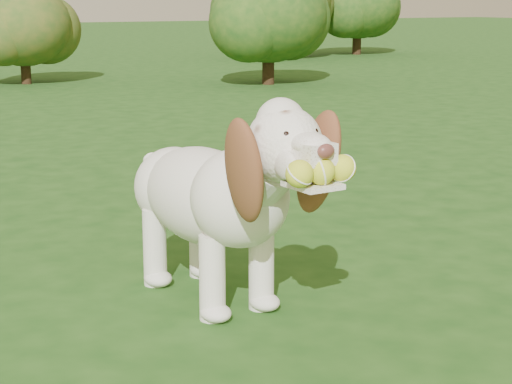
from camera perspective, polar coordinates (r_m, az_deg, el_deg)
ground at (r=3.56m, az=-0.49°, el=-5.94°), size 80.00×80.00×0.00m
dog at (r=3.18m, az=-2.51°, el=0.05°), size 0.45×1.27×0.83m
shrub_h at (r=18.44m, az=6.80°, el=12.43°), size 1.76×1.76×1.83m
shrub_c at (r=12.24m, az=-15.26°, el=10.67°), size 1.30×1.30×1.35m
shrub_d at (r=11.76m, az=0.83°, el=11.87°), size 1.58×1.58×1.64m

